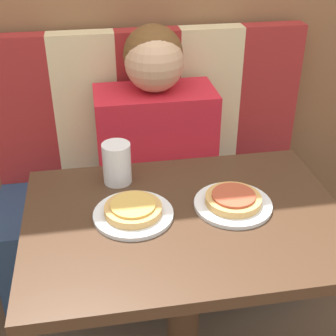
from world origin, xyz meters
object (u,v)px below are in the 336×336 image
Objects in this scene: plate_right at (233,204)px; pizza_right at (233,199)px; drinking_cup at (117,163)px; person at (155,120)px; pizza_left at (133,209)px; plate_left at (133,214)px.

pizza_right is (0.00, 0.00, 0.02)m from plate_right.
person is at bearing 65.28° from drinking_cup.
plate_right is 0.28m from pizza_left.
pizza_left is 0.19m from drinking_cup.
drinking_cup is at bearing 98.42° from pizza_left.
plate_right is (0.14, -0.54, -0.02)m from person.
drinking_cup is (-0.03, 0.18, 0.06)m from plate_left.
plate_right is at bearing -31.18° from drinking_cup.
drinking_cup is (-0.17, -0.36, 0.04)m from person.
pizza_left is at bearing 90.00° from plate_left.
plate_left is 0.28m from plate_right.
person reaches higher than pizza_left.
pizza_left is at bearing 180.00° from plate_right.
person is at bearing 104.28° from pizza_right.
pizza_right reaches higher than plate_left.
person is 3.01× the size of plate_left.
pizza_left and pizza_right have the same top height.
person is 5.20× the size of drinking_cup.
pizza_left is 1.23× the size of drinking_cup.
person is 0.56m from plate_left.
plate_right is at bearing 0.00° from plate_left.
plate_left is at bearing 180.00° from plate_right.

